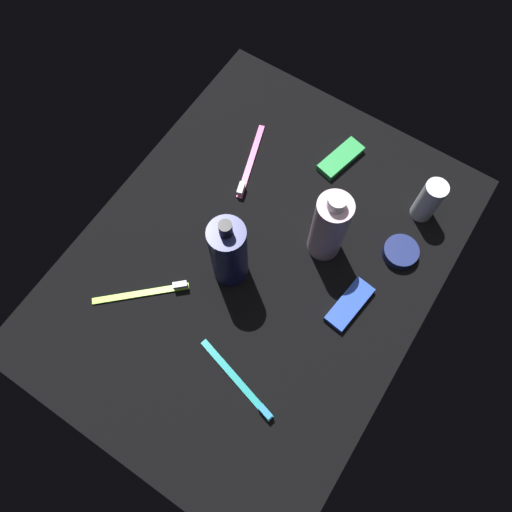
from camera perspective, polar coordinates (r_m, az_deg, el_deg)
The scene contains 10 objects.
ground_plane at distance 95.70cm, azimuth -0.00°, elevation -0.80°, with size 84.00×64.00×1.20cm, color black.
lotion_bottle at distance 86.32cm, azimuth -3.14°, elevation 0.34°, with size 6.53×6.53×20.25cm.
bodywash_bottle at distance 89.48cm, azimuth 8.39°, elevation 3.36°, with size 6.37×6.37×18.86cm.
deodorant_stick at distance 100.36cm, azimuth 19.17°, elevation 6.02°, with size 4.31×4.31×10.22cm, color silver.
toothbrush_teal at distance 88.93cm, azimuth -1.80°, elevation -14.42°, with size 5.75×17.71×2.10cm.
toothbrush_pink at distance 104.18cm, azimuth -0.76°, elevation 10.44°, with size 17.48×6.73×2.10cm.
toothbrush_lime at distance 94.70cm, azimuth -12.42°, elevation -4.06°, with size 13.14×13.99×2.10cm.
snack_bar_blue at distance 93.24cm, azimuth 10.65°, elevation -5.48°, with size 10.40×4.00×1.50cm, color blue.
snack_bar_green at distance 106.23cm, azimuth 9.67°, elevation 10.95°, with size 10.40×4.00×1.50cm, color green.
cream_tin_left at distance 98.65cm, azimuth 16.21°, elevation 0.44°, with size 6.70×6.70×2.14cm, color navy.
Camera 1 is at (28.63, 18.73, 88.77)cm, focal length 34.93 mm.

